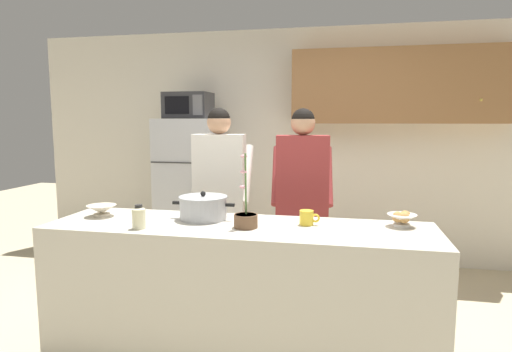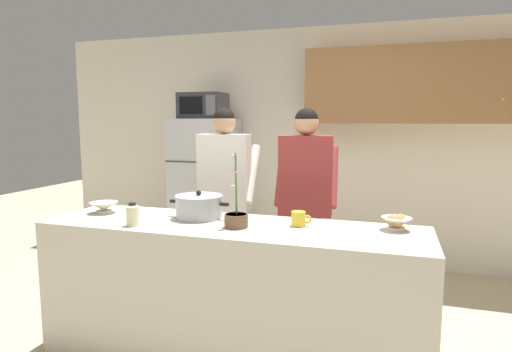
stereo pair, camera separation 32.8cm
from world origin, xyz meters
TOP-DOWN VIEW (x-y plane):
  - back_wall_unit at (0.28, 2.25)m, footprint 6.00×0.48m
  - kitchen_island at (0.00, 0.00)m, footprint 2.50×0.68m
  - refrigerator at (-1.01, 1.85)m, footprint 0.64×0.68m
  - microwave at (-1.01, 1.83)m, footprint 0.48×0.37m
  - person_near_pot at (-0.38, 0.86)m, footprint 0.54×0.45m
  - person_by_sink at (0.32, 0.88)m, footprint 0.55×0.46m
  - cooking_pot at (-0.28, 0.12)m, footprint 0.44×0.33m
  - coffee_mug at (0.43, 0.09)m, footprint 0.13×0.09m
  - bread_bowl at (1.02, 0.17)m, footprint 0.18×0.18m
  - empty_bowl at (-1.00, 0.05)m, footprint 0.20×0.20m
  - bottle_near_edge at (-0.59, -0.22)m, footprint 0.08×0.08m
  - potted_orchid at (0.06, -0.05)m, footprint 0.15×0.15m

SIDE VIEW (x-z plane):
  - kitchen_island at x=0.00m, z-range 0.00..0.92m
  - refrigerator at x=-1.01m, z-range 0.00..1.61m
  - empty_bowl at x=-1.00m, z-range 0.93..1.01m
  - coffee_mug at x=0.43m, z-range 0.92..1.02m
  - bread_bowl at x=1.02m, z-range 0.92..1.02m
  - potted_orchid at x=0.06m, z-range 0.75..1.22m
  - bottle_near_edge at x=-0.59m, z-range 0.92..1.07m
  - cooking_pot at x=-0.28m, z-range 0.90..1.10m
  - person_by_sink at x=0.32m, z-range 0.21..1.90m
  - person_near_pot at x=-0.38m, z-range 0.22..1.91m
  - back_wall_unit at x=0.28m, z-range 0.15..2.75m
  - microwave at x=-1.01m, z-range 1.61..1.89m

